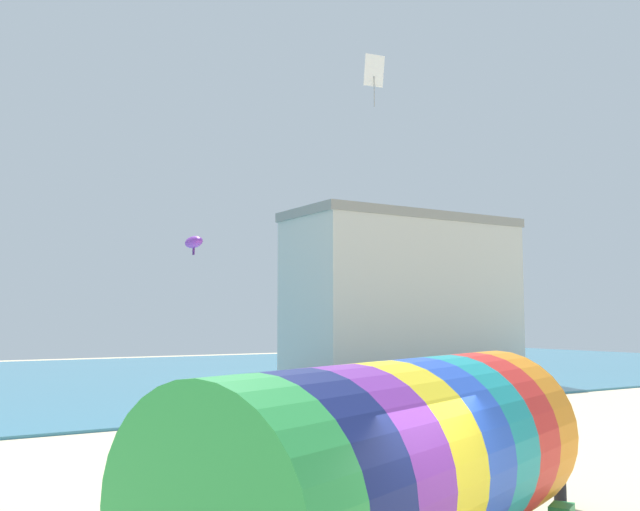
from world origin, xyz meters
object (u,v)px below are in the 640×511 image
Objects in this scene: kite_white_diamond at (374,71)px; kite_purple_parafoil at (194,242)px; giant_inflatable_tube at (394,464)px; bystander_mid_beach at (342,409)px; kite_handler at (559,461)px.

kite_white_diamond reaches higher than kite_purple_parafoil.
bystander_mid_beach is at bearing 60.05° from giant_inflatable_tube.
kite_handler is 0.89× the size of kite_white_diamond.
kite_handler is 9.26m from bystander_mid_beach.
giant_inflatable_tube is at bearing -166.68° from kite_handler.
kite_white_diamond is 8.67m from kite_purple_parafoil.
kite_purple_parafoil is 7.94m from bystander_mid_beach.
kite_white_diamond is 11.50m from bystander_mid_beach.
bystander_mid_beach is at bearing -57.58° from kite_purple_parafoil.
giant_inflatable_tube reaches higher than kite_handler.
giant_inflatable_tube is at bearing -119.95° from bystander_mid_beach.
kite_white_diamond is at bearing -40.57° from kite_purple_parafoil.
kite_white_diamond reaches higher than giant_inflatable_tube.
kite_white_diamond is (7.77, 11.03, 10.63)m from giant_inflatable_tube.
kite_white_diamond is at bearing 73.93° from kite_handler.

